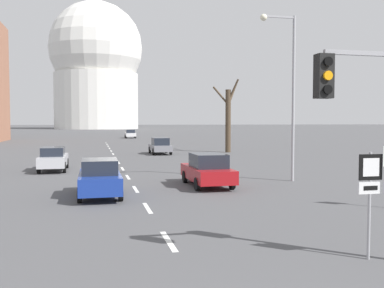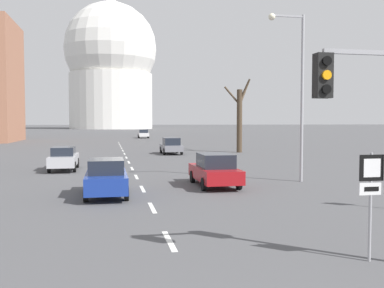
{
  "view_description": "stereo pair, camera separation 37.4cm",
  "coord_description": "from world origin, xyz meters",
  "px_view_note": "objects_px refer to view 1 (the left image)",
  "views": [
    {
      "loc": [
        -1.96,
        -3.78,
        3.21
      ],
      "look_at": [
        0.5,
        6.74,
        2.64
      ],
      "focal_mm": 40.0,
      "sensor_mm": 36.0,
      "label": 1
    },
    {
      "loc": [
        -1.59,
        -3.86,
        3.21
      ],
      "look_at": [
        0.5,
        6.74,
        2.64
      ],
      "focal_mm": 40.0,
      "sensor_mm": 36.0,
      "label": 2
    }
  ],
  "objects_px": {
    "traffic_signal_near_right": "(371,96)",
    "sedan_far_left": "(100,178)",
    "sedan_far_right": "(53,159)",
    "street_lamp_right": "(288,81)",
    "sedan_mid_centre": "(160,146)",
    "route_sign_post": "(370,186)",
    "sedan_near_left": "(130,134)",
    "sedan_near_right": "(207,170)"
  },
  "relations": [
    {
      "from": "route_sign_post",
      "to": "sedan_near_left",
      "type": "bearing_deg",
      "value": 89.33
    },
    {
      "from": "street_lamp_right",
      "to": "sedan_mid_centre",
      "type": "xyz_separation_m",
      "value": [
        -3.67,
        20.49,
        -4.53
      ]
    },
    {
      "from": "traffic_signal_near_right",
      "to": "sedan_far_left",
      "type": "bearing_deg",
      "value": 119.94
    },
    {
      "from": "street_lamp_right",
      "to": "sedan_far_left",
      "type": "height_order",
      "value": "street_lamp_right"
    },
    {
      "from": "sedan_near_left",
      "to": "sedan_mid_centre",
      "type": "height_order",
      "value": "sedan_near_left"
    },
    {
      "from": "traffic_signal_near_right",
      "to": "sedan_near_right",
      "type": "bearing_deg",
      "value": 92.65
    },
    {
      "from": "sedan_far_right",
      "to": "route_sign_post",
      "type": "bearing_deg",
      "value": -66.85
    },
    {
      "from": "sedan_near_right",
      "to": "sedan_far_right",
      "type": "height_order",
      "value": "sedan_near_right"
    },
    {
      "from": "traffic_signal_near_right",
      "to": "sedan_mid_centre",
      "type": "relative_size",
      "value": 1.13
    },
    {
      "from": "route_sign_post",
      "to": "sedan_far_right",
      "type": "distance_m",
      "value": 22.21
    },
    {
      "from": "sedan_near_right",
      "to": "sedan_mid_centre",
      "type": "xyz_separation_m",
      "value": [
        0.93,
        21.2,
        -0.0
      ]
    },
    {
      "from": "sedan_mid_centre",
      "to": "sedan_far_left",
      "type": "bearing_deg",
      "value": -105.07
    },
    {
      "from": "traffic_signal_near_right",
      "to": "route_sign_post",
      "type": "height_order",
      "value": "traffic_signal_near_right"
    },
    {
      "from": "street_lamp_right",
      "to": "sedan_far_right",
      "type": "xyz_separation_m",
      "value": [
        -12.64,
        7.93,
        -4.54
      ]
    },
    {
      "from": "route_sign_post",
      "to": "sedan_near_left",
      "type": "relative_size",
      "value": 0.61
    },
    {
      "from": "sedan_near_left",
      "to": "street_lamp_right",
      "type": "bearing_deg",
      "value": -87.15
    },
    {
      "from": "sedan_mid_centre",
      "to": "sedan_far_right",
      "type": "bearing_deg",
      "value": -125.53
    },
    {
      "from": "traffic_signal_near_right",
      "to": "sedan_near_left",
      "type": "height_order",
      "value": "traffic_signal_near_right"
    },
    {
      "from": "sedan_near_left",
      "to": "sedan_far_right",
      "type": "bearing_deg",
      "value": -100.15
    },
    {
      "from": "sedan_near_right",
      "to": "sedan_far_left",
      "type": "distance_m",
      "value": 5.57
    },
    {
      "from": "sedan_mid_centre",
      "to": "sedan_far_right",
      "type": "height_order",
      "value": "sedan_mid_centre"
    },
    {
      "from": "sedan_far_right",
      "to": "sedan_near_right",
      "type": "bearing_deg",
      "value": -47.06
    },
    {
      "from": "route_sign_post",
      "to": "street_lamp_right",
      "type": "bearing_deg",
      "value": 72.56
    },
    {
      "from": "traffic_signal_near_right",
      "to": "route_sign_post",
      "type": "xyz_separation_m",
      "value": [
        0.14,
        0.16,
        -2.06
      ]
    },
    {
      "from": "route_sign_post",
      "to": "sedan_far_left",
      "type": "distance_m",
      "value": 11.62
    },
    {
      "from": "sedan_far_right",
      "to": "street_lamp_right",
      "type": "bearing_deg",
      "value": -32.09
    },
    {
      "from": "sedan_mid_centre",
      "to": "street_lamp_right",
      "type": "bearing_deg",
      "value": -79.84
    },
    {
      "from": "street_lamp_right",
      "to": "traffic_signal_near_right",
      "type": "bearing_deg",
      "value": -107.79
    },
    {
      "from": "sedan_near_left",
      "to": "sedan_near_right",
      "type": "height_order",
      "value": "sedan_near_left"
    },
    {
      "from": "sedan_mid_centre",
      "to": "sedan_far_left",
      "type": "distance_m",
      "value": 23.84
    },
    {
      "from": "sedan_mid_centre",
      "to": "sedan_near_right",
      "type": "bearing_deg",
      "value": -92.52
    },
    {
      "from": "street_lamp_right",
      "to": "sedan_mid_centre",
      "type": "bearing_deg",
      "value": 100.16
    },
    {
      "from": "route_sign_post",
      "to": "sedan_far_left",
      "type": "bearing_deg",
      "value": 120.91
    },
    {
      "from": "sedan_near_left",
      "to": "sedan_far_left",
      "type": "height_order",
      "value": "sedan_near_left"
    },
    {
      "from": "route_sign_post",
      "to": "sedan_mid_centre",
      "type": "height_order",
      "value": "route_sign_post"
    },
    {
      "from": "street_lamp_right",
      "to": "sedan_near_right",
      "type": "relative_size",
      "value": 2.01
    },
    {
      "from": "traffic_signal_near_right",
      "to": "sedan_mid_centre",
      "type": "xyz_separation_m",
      "value": [
        0.38,
        33.12,
        -2.96
      ]
    },
    {
      "from": "traffic_signal_near_right",
      "to": "street_lamp_right",
      "type": "xyz_separation_m",
      "value": [
        4.05,
        12.63,
        1.56
      ]
    },
    {
      "from": "traffic_signal_near_right",
      "to": "sedan_far_right",
      "type": "bearing_deg",
      "value": 112.67
    },
    {
      "from": "street_lamp_right",
      "to": "sedan_near_left",
      "type": "xyz_separation_m",
      "value": [
        -3.06,
        61.48,
        -4.49
      ]
    },
    {
      "from": "route_sign_post",
      "to": "sedan_far_right",
      "type": "height_order",
      "value": "route_sign_post"
    },
    {
      "from": "sedan_mid_centre",
      "to": "sedan_far_left",
      "type": "height_order",
      "value": "sedan_far_left"
    }
  ]
}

